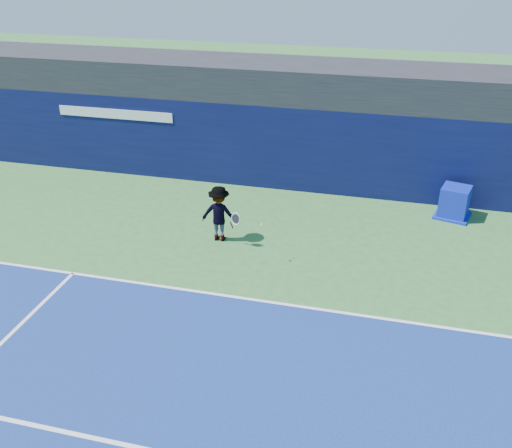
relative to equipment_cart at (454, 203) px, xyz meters
name	(u,v)px	position (x,y,z in m)	size (l,w,h in m)	color
ground	(214,380)	(-5.14, -9.25, -0.47)	(80.00, 80.00, 0.00)	#356F32
baseline	(251,299)	(-5.14, -6.25, -0.46)	(24.00, 0.10, 0.01)	white
stadium_band	(312,81)	(-5.14, 2.25, 3.13)	(36.00, 3.00, 1.20)	black
back_wall_assembly	(305,147)	(-5.14, 1.25, 1.03)	(36.00, 1.03, 3.00)	#0A0E38
equipment_cart	(454,203)	(0.00, 0.00, 0.00)	(1.30, 1.30, 1.02)	#0B1A9F
tennis_player	(219,214)	(-6.86, -3.38, 0.39)	(1.31, 0.72, 1.71)	white
tennis_ball	(262,225)	(-5.33, -4.39, 0.72)	(0.07, 0.07, 0.07)	#C7EB1A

